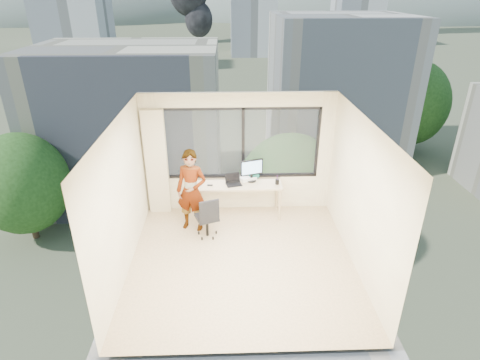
{
  "coord_description": "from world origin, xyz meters",
  "views": [
    {
      "loc": [
        -0.24,
        -5.81,
        4.46
      ],
      "look_at": [
        0.0,
        1.0,
        1.15
      ],
      "focal_mm": 29.7,
      "sensor_mm": 36.0,
      "label": 1
    }
  ],
  "objects_px": {
    "laptop": "(234,180)",
    "game_console": "(247,178)",
    "chair": "(207,216)",
    "desk": "(239,199)",
    "person": "(192,191)",
    "monitor": "(252,170)",
    "handbag": "(254,176)"
  },
  "relations": [
    {
      "from": "monitor",
      "to": "laptop",
      "type": "height_order",
      "value": "monitor"
    },
    {
      "from": "laptop",
      "to": "monitor",
      "type": "bearing_deg",
      "value": 9.64
    },
    {
      "from": "desk",
      "to": "game_console",
      "type": "relative_size",
      "value": 5.52
    },
    {
      "from": "laptop",
      "to": "game_console",
      "type": "bearing_deg",
      "value": 27.51
    },
    {
      "from": "desk",
      "to": "handbag",
      "type": "relative_size",
      "value": 7.83
    },
    {
      "from": "person",
      "to": "game_console",
      "type": "relative_size",
      "value": 5.2
    },
    {
      "from": "desk",
      "to": "laptop",
      "type": "bearing_deg",
      "value": -150.59
    },
    {
      "from": "chair",
      "to": "person",
      "type": "relative_size",
      "value": 0.53
    },
    {
      "from": "game_console",
      "to": "handbag",
      "type": "bearing_deg",
      "value": -24.91
    },
    {
      "from": "game_console",
      "to": "laptop",
      "type": "height_order",
      "value": "laptop"
    },
    {
      "from": "chair",
      "to": "person",
      "type": "bearing_deg",
      "value": 113.5
    },
    {
      "from": "monitor",
      "to": "person",
      "type": "bearing_deg",
      "value": -171.9
    },
    {
      "from": "desk",
      "to": "monitor",
      "type": "relative_size",
      "value": 3.62
    },
    {
      "from": "chair",
      "to": "handbag",
      "type": "distance_m",
      "value": 1.45
    },
    {
      "from": "person",
      "to": "laptop",
      "type": "bearing_deg",
      "value": 41.91
    },
    {
      "from": "person",
      "to": "monitor",
      "type": "xyz_separation_m",
      "value": [
        1.22,
        0.6,
        0.15
      ]
    },
    {
      "from": "laptop",
      "to": "desk",
      "type": "bearing_deg",
      "value": 15.66
    },
    {
      "from": "game_console",
      "to": "laptop",
      "type": "relative_size",
      "value": 0.98
    },
    {
      "from": "desk",
      "to": "chair",
      "type": "height_order",
      "value": "chair"
    },
    {
      "from": "game_console",
      "to": "handbag",
      "type": "xyz_separation_m",
      "value": [
        0.14,
        -0.01,
        0.05
      ]
    },
    {
      "from": "game_console",
      "to": "laptop",
      "type": "xyz_separation_m",
      "value": [
        -0.29,
        -0.26,
        0.06
      ]
    },
    {
      "from": "chair",
      "to": "handbag",
      "type": "bearing_deg",
      "value": 24.88
    },
    {
      "from": "chair",
      "to": "handbag",
      "type": "relative_size",
      "value": 3.9
    },
    {
      "from": "monitor",
      "to": "laptop",
      "type": "bearing_deg",
      "value": -174.54
    },
    {
      "from": "game_console",
      "to": "chair",
      "type": "bearing_deg",
      "value": -151.21
    },
    {
      "from": "chair",
      "to": "game_console",
      "type": "distance_m",
      "value": 1.35
    },
    {
      "from": "handbag",
      "to": "chair",
      "type": "bearing_deg",
      "value": -114.87
    },
    {
      "from": "monitor",
      "to": "game_console",
      "type": "bearing_deg",
      "value": 113.77
    },
    {
      "from": "desk",
      "to": "handbag",
      "type": "bearing_deg",
      "value": 29.6
    },
    {
      "from": "game_console",
      "to": "laptop",
      "type": "distance_m",
      "value": 0.4
    },
    {
      "from": "desk",
      "to": "person",
      "type": "height_order",
      "value": "person"
    },
    {
      "from": "chair",
      "to": "monitor",
      "type": "xyz_separation_m",
      "value": [
        0.93,
        0.91,
        0.55
      ]
    }
  ]
}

